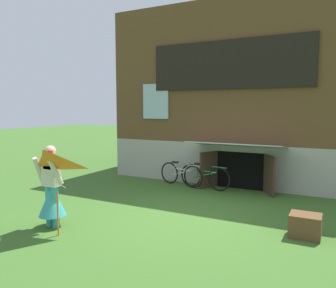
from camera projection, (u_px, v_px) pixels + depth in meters
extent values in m
plane|color=#386023|center=(183.00, 216.00, 7.22)|extent=(60.00, 60.00, 0.00)
cube|color=#9E998E|center=(247.00, 156.00, 11.81)|extent=(7.83, 4.58, 1.27)
cube|color=brown|center=(249.00, 77.00, 11.52)|extent=(7.83, 4.58, 4.16)
cube|color=black|center=(228.00, 64.00, 9.45)|extent=(4.64, 0.08, 1.37)
cube|color=#9EB7C6|center=(229.00, 65.00, 9.47)|extent=(4.48, 0.04, 1.25)
cube|color=#9EB7C6|center=(156.00, 101.00, 10.65)|extent=(0.90, 0.06, 1.10)
cube|color=black|center=(241.00, 171.00, 9.60)|extent=(1.40, 0.03, 1.05)
cube|color=#3D2B1E|center=(209.00, 170.00, 9.74)|extent=(0.36, 0.66, 1.05)
cube|color=#3D2B1E|center=(269.00, 175.00, 8.96)|extent=(0.42, 0.63, 1.05)
cube|color=gray|center=(236.00, 145.00, 9.05)|extent=(2.55, 1.09, 0.18)
cylinder|color=teal|center=(49.00, 206.00, 6.57)|extent=(0.14, 0.14, 0.81)
cylinder|color=teal|center=(55.00, 207.00, 6.50)|extent=(0.14, 0.14, 0.81)
cone|color=teal|center=(52.00, 200.00, 6.52)|extent=(0.52, 0.52, 0.60)
cube|color=beige|center=(51.00, 171.00, 6.46)|extent=(0.34, 0.20, 0.57)
cylinder|color=beige|center=(39.00, 170.00, 6.47)|extent=(0.17, 0.32, 0.53)
cylinder|color=beige|center=(55.00, 172.00, 6.27)|extent=(0.17, 0.32, 0.53)
cube|color=maroon|center=(48.00, 160.00, 6.38)|extent=(0.20, 0.08, 0.36)
sphere|color=#D8AD8E|center=(50.00, 151.00, 6.42)|extent=(0.22, 0.22, 0.22)
pyramid|color=orange|center=(45.00, 170.00, 5.79)|extent=(0.89, 0.77, 0.46)
cylinder|color=beige|center=(55.00, 181.00, 6.09)|extent=(0.01, 0.54, 0.39)
cylinder|color=orange|center=(58.00, 215.00, 6.06)|extent=(0.03, 0.03, 0.78)
torus|color=black|center=(219.00, 179.00, 9.33)|extent=(0.68, 0.13, 0.68)
torus|color=black|center=(191.00, 175.00, 9.85)|extent=(0.68, 0.13, 0.68)
cylinder|color=#287A3D|center=(205.00, 171.00, 9.57)|extent=(0.69, 0.13, 0.04)
cylinder|color=#287A3D|center=(205.00, 175.00, 9.58)|extent=(0.75, 0.13, 0.27)
cylinder|color=#287A3D|center=(198.00, 170.00, 9.70)|extent=(0.04, 0.04, 0.38)
cube|color=black|center=(198.00, 164.00, 9.68)|extent=(0.20, 0.08, 0.05)
cylinder|color=#287A3D|center=(219.00, 167.00, 9.29)|extent=(0.44, 0.09, 0.03)
torus|color=black|center=(193.00, 177.00, 9.68)|extent=(0.65, 0.19, 0.66)
torus|color=black|center=(169.00, 173.00, 10.26)|extent=(0.65, 0.19, 0.66)
cylinder|color=#ADAFB5|center=(181.00, 169.00, 9.95)|extent=(0.66, 0.19, 0.04)
cylinder|color=#ADAFB5|center=(181.00, 173.00, 9.96)|extent=(0.72, 0.20, 0.27)
cylinder|color=#ADAFB5|center=(175.00, 168.00, 10.10)|extent=(0.04, 0.04, 0.37)
cube|color=black|center=(175.00, 162.00, 10.08)|extent=(0.20, 0.08, 0.05)
cylinder|color=#ADAFB5|center=(193.00, 166.00, 9.64)|extent=(0.43, 0.13, 0.03)
cube|color=brown|center=(305.00, 226.00, 6.01)|extent=(0.53, 0.45, 0.41)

